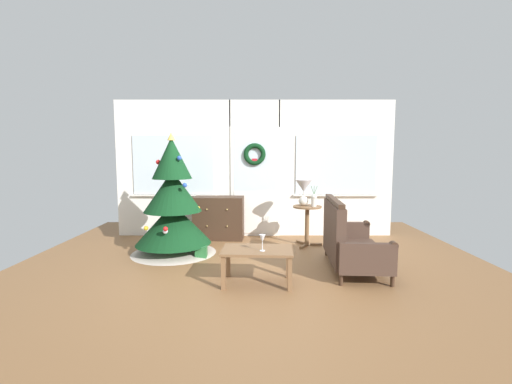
{
  "coord_description": "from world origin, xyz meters",
  "views": [
    {
      "loc": [
        0.03,
        -4.56,
        1.55
      ],
      "look_at": [
        0.05,
        0.55,
        1.0
      ],
      "focal_mm": 24.68,
      "sensor_mm": 36.0,
      "label": 1
    }
  ],
  "objects_px": {
    "wine_glass": "(261,239)",
    "table_lamp": "(302,189)",
    "settee_sofa": "(346,242)",
    "gift_box": "(200,252)",
    "christmas_tree": "(171,208)",
    "side_table": "(305,217)",
    "coffee_table": "(256,254)",
    "dresser_cabinet": "(217,218)",
    "flower_vase": "(312,200)"
  },
  "relations": [
    {
      "from": "dresser_cabinet",
      "to": "table_lamp",
      "type": "relative_size",
      "value": 2.08
    },
    {
      "from": "coffee_table",
      "to": "wine_glass",
      "type": "bearing_deg",
      "value": -55.14
    },
    {
      "from": "side_table",
      "to": "gift_box",
      "type": "xyz_separation_m",
      "value": [
        -1.69,
        -0.69,
        -0.4
      ]
    },
    {
      "from": "dresser_cabinet",
      "to": "coffee_table",
      "type": "bearing_deg",
      "value": -72.74
    },
    {
      "from": "flower_vase",
      "to": "christmas_tree",
      "type": "bearing_deg",
      "value": -170.32
    },
    {
      "from": "settee_sofa",
      "to": "side_table",
      "type": "bearing_deg",
      "value": 107.22
    },
    {
      "from": "dresser_cabinet",
      "to": "coffee_table",
      "type": "xyz_separation_m",
      "value": [
        0.7,
        -2.25,
        -0.03
      ]
    },
    {
      "from": "side_table",
      "to": "coffee_table",
      "type": "bearing_deg",
      "value": -115.83
    },
    {
      "from": "settee_sofa",
      "to": "flower_vase",
      "type": "xyz_separation_m",
      "value": [
        -0.28,
        1.16,
        0.42
      ]
    },
    {
      "from": "christmas_tree",
      "to": "settee_sofa",
      "type": "height_order",
      "value": "christmas_tree"
    },
    {
      "from": "gift_box",
      "to": "flower_vase",
      "type": "bearing_deg",
      "value": 19.33
    },
    {
      "from": "christmas_tree",
      "to": "coffee_table",
      "type": "distance_m",
      "value": 1.89
    },
    {
      "from": "dresser_cabinet",
      "to": "side_table",
      "type": "xyz_separation_m",
      "value": [
        1.55,
        -0.49,
        0.09
      ]
    },
    {
      "from": "coffee_table",
      "to": "gift_box",
      "type": "distance_m",
      "value": 1.39
    },
    {
      "from": "christmas_tree",
      "to": "flower_vase",
      "type": "xyz_separation_m",
      "value": [
        2.26,
        0.39,
        0.09
      ]
    },
    {
      "from": "christmas_tree",
      "to": "table_lamp",
      "type": "distance_m",
      "value": 2.17
    },
    {
      "from": "coffee_table",
      "to": "christmas_tree",
      "type": "bearing_deg",
      "value": 135.03
    },
    {
      "from": "settee_sofa",
      "to": "table_lamp",
      "type": "distance_m",
      "value": 1.45
    },
    {
      "from": "dresser_cabinet",
      "to": "flower_vase",
      "type": "distance_m",
      "value": 1.78
    },
    {
      "from": "settee_sofa",
      "to": "wine_glass",
      "type": "xyz_separation_m",
      "value": [
        -1.17,
        -0.62,
        0.19
      ]
    },
    {
      "from": "flower_vase",
      "to": "wine_glass",
      "type": "xyz_separation_m",
      "value": [
        -0.89,
        -1.78,
        -0.23
      ]
    },
    {
      "from": "table_lamp",
      "to": "flower_vase",
      "type": "relative_size",
      "value": 1.26
    },
    {
      "from": "side_table",
      "to": "flower_vase",
      "type": "relative_size",
      "value": 1.95
    },
    {
      "from": "wine_glass",
      "to": "table_lamp",
      "type": "bearing_deg",
      "value": 68.74
    },
    {
      "from": "flower_vase",
      "to": "wine_glass",
      "type": "distance_m",
      "value": 2.0
    },
    {
      "from": "settee_sofa",
      "to": "flower_vase",
      "type": "bearing_deg",
      "value": 103.46
    },
    {
      "from": "dresser_cabinet",
      "to": "christmas_tree",
      "type": "bearing_deg",
      "value": -123.21
    },
    {
      "from": "side_table",
      "to": "coffee_table",
      "type": "xyz_separation_m",
      "value": [
        -0.85,
        -1.76,
        -0.13
      ]
    },
    {
      "from": "settee_sofa",
      "to": "coffee_table",
      "type": "bearing_deg",
      "value": -156.25
    },
    {
      "from": "side_table",
      "to": "flower_vase",
      "type": "bearing_deg",
      "value": -30.96
    },
    {
      "from": "coffee_table",
      "to": "wine_glass",
      "type": "height_order",
      "value": "wine_glass"
    },
    {
      "from": "settee_sofa",
      "to": "gift_box",
      "type": "bearing_deg",
      "value": 165.72
    },
    {
      "from": "settee_sofa",
      "to": "side_table",
      "type": "distance_m",
      "value": 1.28
    },
    {
      "from": "side_table",
      "to": "gift_box",
      "type": "height_order",
      "value": "side_table"
    },
    {
      "from": "flower_vase",
      "to": "coffee_table",
      "type": "height_order",
      "value": "flower_vase"
    },
    {
      "from": "christmas_tree",
      "to": "side_table",
      "type": "distance_m",
      "value": 2.22
    },
    {
      "from": "side_table",
      "to": "christmas_tree",
      "type": "bearing_deg",
      "value": -168.34
    },
    {
      "from": "side_table",
      "to": "table_lamp",
      "type": "bearing_deg",
      "value": 146.31
    },
    {
      "from": "dresser_cabinet",
      "to": "gift_box",
      "type": "height_order",
      "value": "dresser_cabinet"
    },
    {
      "from": "settee_sofa",
      "to": "flower_vase",
      "type": "relative_size",
      "value": 4.03
    },
    {
      "from": "christmas_tree",
      "to": "settee_sofa",
      "type": "distance_m",
      "value": 2.67
    },
    {
      "from": "christmas_tree",
      "to": "flower_vase",
      "type": "relative_size",
      "value": 5.38
    },
    {
      "from": "christmas_tree",
      "to": "flower_vase",
      "type": "bearing_deg",
      "value": 9.68
    },
    {
      "from": "table_lamp",
      "to": "flower_vase",
      "type": "xyz_separation_m",
      "value": [
        0.16,
        -0.1,
        -0.17
      ]
    },
    {
      "from": "dresser_cabinet",
      "to": "flower_vase",
      "type": "height_order",
      "value": "flower_vase"
    },
    {
      "from": "side_table",
      "to": "wine_glass",
      "type": "xyz_separation_m",
      "value": [
        -0.79,
        -1.84,
        0.08
      ]
    },
    {
      "from": "dresser_cabinet",
      "to": "side_table",
      "type": "height_order",
      "value": "dresser_cabinet"
    },
    {
      "from": "wine_glass",
      "to": "gift_box",
      "type": "xyz_separation_m",
      "value": [
        -0.9,
        1.15,
        -0.48
      ]
    },
    {
      "from": "side_table",
      "to": "wine_glass",
      "type": "distance_m",
      "value": 2.0
    },
    {
      "from": "settee_sofa",
      "to": "side_table",
      "type": "height_order",
      "value": "settee_sofa"
    }
  ]
}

